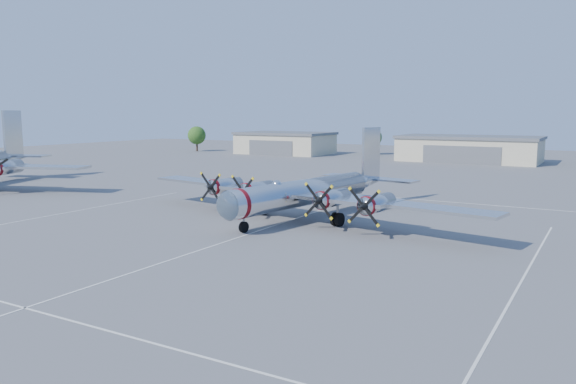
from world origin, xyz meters
The scene contains 7 objects.
ground centered at (0.00, 0.00, 0.00)m, with size 260.00×260.00×0.00m, color #545456.
parking_lines centered at (0.00, -1.75, 0.01)m, with size 60.00×50.08×0.01m.
hangar_west centered at (-45.00, 81.96, 2.71)m, with size 22.60×14.60×5.40m.
hangar_center centered at (0.00, 81.96, 2.71)m, with size 28.60×14.60×5.40m.
tree_far_west centered at (-70.00, 78.00, 4.22)m, with size 4.80×4.80×6.64m.
tree_west centered at (-25.00, 90.00, 4.22)m, with size 4.80×4.80×6.64m.
main_bomber_b29 centered at (0.86, 8.34, 0.00)m, with size 38.91×26.62×8.61m, color silver, non-canonical shape.
Camera 1 is at (26.26, -39.62, 10.21)m, focal length 35.00 mm.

